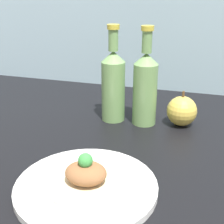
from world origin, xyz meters
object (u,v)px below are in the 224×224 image
(plate, at_px, (86,186))
(cider_bottle_right, at_px, (147,87))
(apple, at_px, (182,111))
(cider_bottle_left, at_px, (113,84))
(plated_food, at_px, (86,175))

(plate, relative_size, cider_bottle_right, 1.01)
(apple, bearing_deg, plate, -111.64)
(plate, distance_m, apple, 0.37)
(cider_bottle_left, height_order, apple, cider_bottle_left)
(plated_food, relative_size, cider_bottle_right, 0.58)
(plate, distance_m, cider_bottle_left, 0.35)
(plated_food, bearing_deg, cider_bottle_left, 98.43)
(plated_food, relative_size, cider_bottle_left, 0.58)
(cider_bottle_left, xyz_separation_m, cider_bottle_right, (0.09, 0.00, 0.00))
(cider_bottle_left, distance_m, apple, 0.20)
(plated_food, distance_m, cider_bottle_left, 0.34)
(plated_food, bearing_deg, apple, 68.36)
(plate, xyz_separation_m, plated_food, (0.00, 0.00, 0.02))
(cider_bottle_left, relative_size, cider_bottle_right, 1.00)
(cider_bottle_left, distance_m, cider_bottle_right, 0.09)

